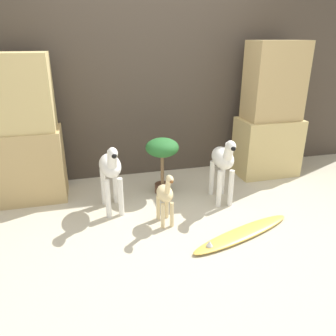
{
  "coord_description": "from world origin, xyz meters",
  "views": [
    {
      "loc": [
        -0.77,
        -2.46,
        1.62
      ],
      "look_at": [
        -0.01,
        0.46,
        0.4
      ],
      "focal_mm": 35.0,
      "sensor_mm": 36.0,
      "label": 1
    }
  ],
  "objects_px": {
    "zebra_left": "(111,169)",
    "potted_palm_front": "(162,152)",
    "zebra_right": "(223,161)",
    "giraffe_figurine": "(165,195)",
    "surfboard": "(242,233)"
  },
  "relations": [
    {
      "from": "zebra_left",
      "to": "potted_palm_front",
      "type": "bearing_deg",
      "value": 25.43
    },
    {
      "from": "zebra_right",
      "to": "potted_palm_front",
      "type": "relative_size",
      "value": 1.16
    },
    {
      "from": "zebra_right",
      "to": "surfboard",
      "type": "xyz_separation_m",
      "value": [
        -0.08,
        -0.67,
        -0.42
      ]
    },
    {
      "from": "giraffe_figurine",
      "to": "surfboard",
      "type": "xyz_separation_m",
      "value": [
        0.6,
        -0.37,
        -0.27
      ]
    },
    {
      "from": "zebra_right",
      "to": "zebra_left",
      "type": "height_order",
      "value": "same"
    },
    {
      "from": "potted_palm_front",
      "to": "surfboard",
      "type": "relative_size",
      "value": 0.57
    },
    {
      "from": "zebra_right",
      "to": "giraffe_figurine",
      "type": "height_order",
      "value": "zebra_right"
    },
    {
      "from": "zebra_right",
      "to": "giraffe_figurine",
      "type": "xyz_separation_m",
      "value": [
        -0.68,
        -0.3,
        -0.15
      ]
    },
    {
      "from": "giraffe_figurine",
      "to": "surfboard",
      "type": "distance_m",
      "value": 0.76
    },
    {
      "from": "giraffe_figurine",
      "to": "surfboard",
      "type": "relative_size",
      "value": 0.5
    },
    {
      "from": "zebra_right",
      "to": "surfboard",
      "type": "relative_size",
      "value": 0.66
    },
    {
      "from": "potted_palm_front",
      "to": "surfboard",
      "type": "height_order",
      "value": "potted_palm_front"
    },
    {
      "from": "zebra_left",
      "to": "potted_palm_front",
      "type": "height_order",
      "value": "zebra_left"
    },
    {
      "from": "zebra_right",
      "to": "potted_palm_front",
      "type": "xyz_separation_m",
      "value": [
        -0.55,
        0.34,
        0.03
      ]
    },
    {
      "from": "zebra_left",
      "to": "giraffe_figurine",
      "type": "relative_size",
      "value": 1.33
    }
  ]
}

